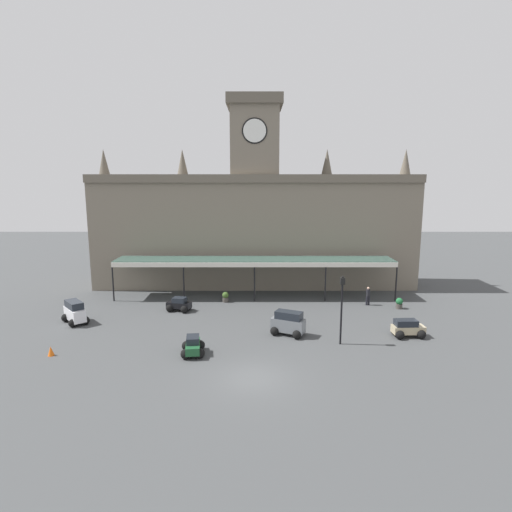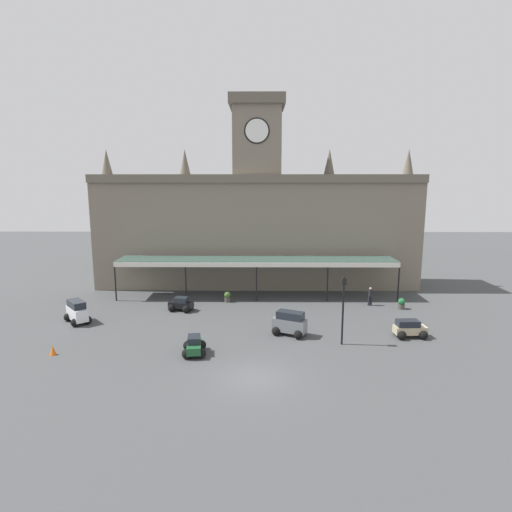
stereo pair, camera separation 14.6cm
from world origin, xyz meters
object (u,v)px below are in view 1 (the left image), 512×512
at_px(car_beige_estate, 409,329).
at_px(pedestrian_crossing_forecourt, 370,295).
at_px(planter_forecourt_centre, 401,303).
at_px(car_white_van, 77,313).
at_px(car_green_sedan, 195,347).
at_px(victorian_lamppost, 343,302).
at_px(car_grey_van, 290,324).
at_px(planter_by_canopy, 227,297).
at_px(traffic_cone, 53,351).
at_px(car_black_sedan, 181,305).

distance_m(car_beige_estate, pedestrian_crossing_forecourt, 7.81).
height_order(car_beige_estate, planter_forecourt_centre, car_beige_estate).
height_order(car_white_van, car_green_sedan, car_white_van).
distance_m(car_beige_estate, victorian_lamppost, 5.78).
height_order(car_grey_van, planter_by_canopy, car_grey_van).
xyz_separation_m(car_beige_estate, pedestrian_crossing_forecourt, (-0.79, 7.76, 0.34)).
bearing_deg(car_green_sedan, victorian_lamppost, 9.85).
distance_m(car_white_van, planter_forecourt_centre, 27.00).
bearing_deg(traffic_cone, car_grey_van, 13.28).
bearing_deg(victorian_lamppost, planter_forecourt_centre, 50.05).
relative_size(car_grey_van, traffic_cone, 4.22).
height_order(car_grey_van, car_green_sedan, car_grey_van).
distance_m(victorian_lamppost, planter_forecourt_centre, 10.83).
bearing_deg(pedestrian_crossing_forecourt, car_green_sedan, -142.50).
distance_m(car_grey_van, traffic_cone, 15.85).
height_order(car_white_van, traffic_cone, car_white_van).
bearing_deg(car_beige_estate, pedestrian_crossing_forecourt, 95.78).
relative_size(car_grey_van, car_beige_estate, 1.13).
bearing_deg(planter_by_canopy, victorian_lamppost, -49.68).
relative_size(car_grey_van, pedestrian_crossing_forecourt, 1.55).
height_order(victorian_lamppost, planter_forecourt_centre, victorian_lamppost).
distance_m(car_white_van, pedestrian_crossing_forecourt, 24.73).
xyz_separation_m(car_grey_van, pedestrian_crossing_forecourt, (7.73, 7.41, 0.10)).
bearing_deg(car_grey_van, car_green_sedan, -151.86).
bearing_deg(planter_forecourt_centre, car_beige_estate, -104.12).
bearing_deg(planter_by_canopy, car_beige_estate, -32.65).
relative_size(pedestrian_crossing_forecourt, traffic_cone, 2.73).
distance_m(car_grey_van, car_beige_estate, 8.53).
height_order(traffic_cone, planter_forecourt_centre, planter_forecourt_centre).
xyz_separation_m(car_white_van, victorian_lamppost, (19.97, -4.30, 2.17)).
relative_size(car_grey_van, car_green_sedan, 1.21).
relative_size(car_black_sedan, planter_by_canopy, 2.30).
distance_m(car_black_sedan, victorian_lamppost, 14.63).
bearing_deg(car_white_van, planter_by_canopy, 27.06).
height_order(car_white_van, victorian_lamppost, victorian_lamppost).
xyz_separation_m(car_beige_estate, planter_forecourt_centre, (1.69, 6.72, -0.07)).
bearing_deg(planter_forecourt_centre, car_green_sedan, -149.46).
bearing_deg(planter_forecourt_centre, victorian_lamppost, -129.95).
bearing_deg(planter_forecourt_centre, car_white_van, -171.96).
height_order(car_white_van, planter_by_canopy, car_white_van).
height_order(car_black_sedan, car_beige_estate, car_beige_estate).
relative_size(car_beige_estate, pedestrian_crossing_forecourt, 1.37).
xyz_separation_m(car_grey_van, planter_by_canopy, (-5.14, 8.41, -0.32)).
relative_size(car_black_sedan, car_green_sedan, 1.03).
distance_m(car_beige_estate, car_green_sedan, 15.20).
bearing_deg(car_beige_estate, planter_by_canopy, 147.35).
height_order(car_black_sedan, traffic_cone, car_black_sedan).
bearing_deg(victorian_lamppost, traffic_cone, -174.15).
xyz_separation_m(car_black_sedan, traffic_cone, (-6.48, -9.35, -0.20)).
bearing_deg(planter_forecourt_centre, pedestrian_crossing_forecourt, 157.15).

